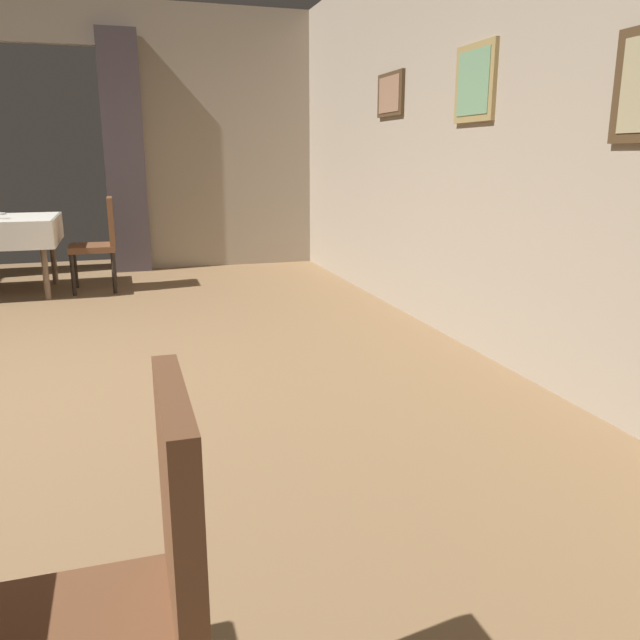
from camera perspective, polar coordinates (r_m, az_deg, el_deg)
name	(u,v)px	position (r m, az deg, el deg)	size (l,w,h in m)	color
wall_right	(499,127)	(4.43, 15.72, 16.25)	(0.16, 8.40, 3.00)	gray
wall_back	(36,137)	(7.97, -24.05, 14.70)	(6.40, 0.27, 3.00)	gray
chair_near_right	(120,607)	(1.34, -17.45, -23.32)	(0.44, 0.44, 0.93)	black
chair_mid_right	(100,239)	(6.78, -19.06, 6.82)	(0.44, 0.44, 0.93)	black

